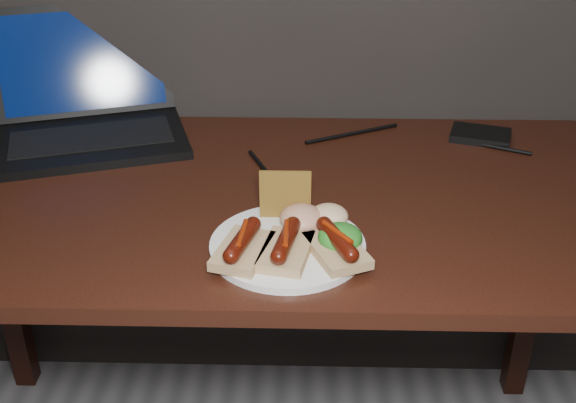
# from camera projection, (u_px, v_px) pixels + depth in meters

# --- Properties ---
(desk) EXTENTS (1.40, 0.70, 0.75)m
(desk) POSITION_uv_depth(u_px,v_px,m) (256.00, 233.00, 1.36)
(desk) COLOR #34170D
(desk) RESTS_ON ground
(laptop) EXTENTS (0.46, 0.43, 0.25)m
(laptop) POSITION_uv_depth(u_px,v_px,m) (88.00, 110.00, 1.51)
(laptop) COLOR black
(laptop) RESTS_ON desk
(hard_drive) EXTENTS (0.14, 0.11, 0.02)m
(hard_drive) POSITION_uv_depth(u_px,v_px,m) (481.00, 135.00, 1.51)
(hard_drive) COLOR black
(hard_drive) RESTS_ON desk
(desk_cables) EXTENTS (1.07, 0.32, 0.01)m
(desk_cables) POSITION_uv_depth(u_px,v_px,m) (267.00, 153.00, 1.45)
(desk_cables) COLOR black
(desk_cables) RESTS_ON desk
(plate) EXTENTS (0.31, 0.31, 0.01)m
(plate) POSITION_uv_depth(u_px,v_px,m) (288.00, 246.00, 1.14)
(plate) COLOR white
(plate) RESTS_ON desk
(bread_sausage_left) EXTENTS (0.10, 0.13, 0.04)m
(bread_sausage_left) POSITION_uv_depth(u_px,v_px,m) (243.00, 246.00, 1.10)
(bread_sausage_left) COLOR #D7AD7E
(bread_sausage_left) RESTS_ON plate
(bread_sausage_center) EXTENTS (0.09, 0.13, 0.04)m
(bread_sausage_center) POSITION_uv_depth(u_px,v_px,m) (286.00, 246.00, 1.10)
(bread_sausage_center) COLOR #D7AD7E
(bread_sausage_center) RESTS_ON plate
(bread_sausage_right) EXTENTS (0.11, 0.13, 0.04)m
(bread_sausage_right) POSITION_uv_depth(u_px,v_px,m) (337.00, 245.00, 1.10)
(bread_sausage_right) COLOR #D7AD7E
(bread_sausage_right) RESTS_ON plate
(crispbread) EXTENTS (0.09, 0.01, 0.08)m
(crispbread) POSITION_uv_depth(u_px,v_px,m) (285.00, 194.00, 1.19)
(crispbread) COLOR olive
(crispbread) RESTS_ON plate
(salad_greens) EXTENTS (0.07, 0.07, 0.04)m
(salad_greens) POSITION_uv_depth(u_px,v_px,m) (340.00, 237.00, 1.12)
(salad_greens) COLOR #125E1A
(salad_greens) RESTS_ON plate
(salsa_mound) EXTENTS (0.07, 0.07, 0.04)m
(salsa_mound) POSITION_uv_depth(u_px,v_px,m) (302.00, 218.00, 1.17)
(salsa_mound) COLOR maroon
(salsa_mound) RESTS_ON plate
(coleslaw_mound) EXTENTS (0.06, 0.06, 0.04)m
(coleslaw_mound) POSITION_uv_depth(u_px,v_px,m) (329.00, 216.00, 1.18)
(coleslaw_mound) COLOR beige
(coleslaw_mound) RESTS_ON plate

